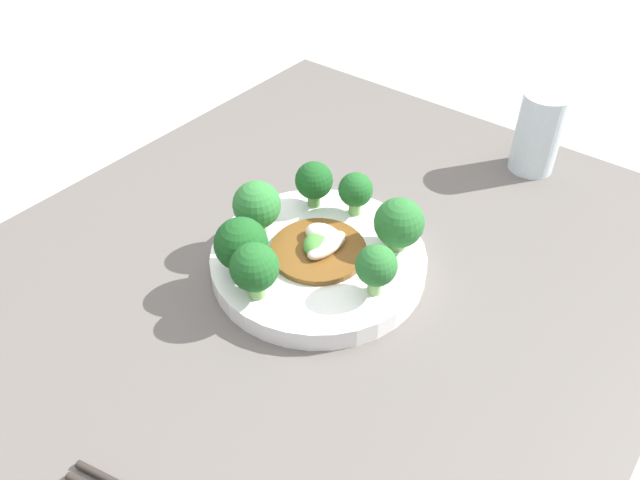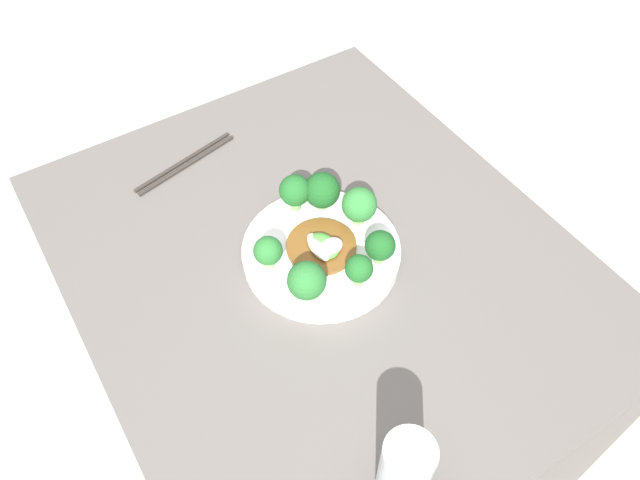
{
  "view_description": "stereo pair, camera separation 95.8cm",
  "coord_description": "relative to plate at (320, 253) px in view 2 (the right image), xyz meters",
  "views": [
    {
      "loc": [
        -0.41,
        -0.33,
        1.23
      ],
      "look_at": [
        0.01,
        -0.0,
        0.78
      ],
      "focal_mm": 35.0,
      "sensor_mm": 36.0,
      "label": 1
    },
    {
      "loc": [
        0.51,
        -0.32,
        1.51
      ],
      "look_at": [
        0.01,
        -0.0,
        0.78
      ],
      "focal_mm": 35.0,
      "sensor_mm": 36.0,
      "label": 2
    }
  ],
  "objects": [
    {
      "name": "chopsticks",
      "position": [
        -0.31,
        -0.09,
        -0.01
      ],
      "size": [
        0.06,
        0.2,
        0.01
      ],
      "color": "#2D2823",
      "rests_on": "table"
    },
    {
      "name": "drinking_glass",
      "position": [
        0.35,
        -0.1,
        0.04
      ],
      "size": [
        0.06,
        0.06,
        0.11
      ],
      "color": "silver",
      "rests_on": "table"
    },
    {
      "name": "stirfry_center",
      "position": [
        0.0,
        0.0,
        0.02
      ],
      "size": [
        0.11,
        0.11,
        0.02
      ],
      "color": "brown",
      "rests_on": "plate"
    },
    {
      "name": "broccoli_northwest",
      "position": [
        -0.07,
        0.05,
        0.05
      ],
      "size": [
        0.06,
        0.06,
        0.07
      ],
      "color": "#7AAD5B",
      "rests_on": "plate"
    },
    {
      "name": "ground_plane",
      "position": [
        -0.01,
        0.0,
        -0.74
      ],
      "size": [
        8.0,
        8.0,
        0.0
      ],
      "primitive_type": "plane",
      "color": "#B7B2A8"
    },
    {
      "name": "broccoli_north",
      "position": [
        -0.01,
        0.08,
        0.05
      ],
      "size": [
        0.06,
        0.06,
        0.07
      ],
      "color": "#7AAD5B",
      "rests_on": "plate"
    },
    {
      "name": "broccoli_east",
      "position": [
        0.08,
        0.01,
        0.05
      ],
      "size": [
        0.04,
        0.04,
        0.06
      ],
      "color": "#70A356",
      "rests_on": "plate"
    },
    {
      "name": "broccoli_west",
      "position": [
        -0.09,
        0.01,
        0.05
      ],
      "size": [
        0.05,
        0.05,
        0.07
      ],
      "color": "#70A356",
      "rests_on": "plate"
    },
    {
      "name": "plate",
      "position": [
        0.0,
        0.0,
        0.0
      ],
      "size": [
        0.25,
        0.25,
        0.02
      ],
      "color": "white",
      "rests_on": "table"
    },
    {
      "name": "broccoli_northeast",
      "position": [
        0.07,
        0.06,
        0.05
      ],
      "size": [
        0.05,
        0.05,
        0.06
      ],
      "color": "#70A356",
      "rests_on": "plate"
    },
    {
      "name": "broccoli_southeast",
      "position": [
        0.06,
        -0.06,
        0.05
      ],
      "size": [
        0.06,
        0.06,
        0.06
      ],
      "color": "#7AAD5B",
      "rests_on": "plate"
    },
    {
      "name": "table",
      "position": [
        -0.01,
        0.0,
        -0.38
      ],
      "size": [
        0.87,
        0.73,
        0.73
      ],
      "color": "#5B5651",
      "rests_on": "ground_plane"
    },
    {
      "name": "broccoli_south",
      "position": [
        -0.01,
        -0.08,
        0.05
      ],
      "size": [
        0.04,
        0.04,
        0.06
      ],
      "color": "#89B76B",
      "rests_on": "plate"
    }
  ]
}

